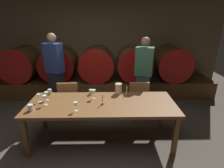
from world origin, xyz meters
TOP-DOWN VIEW (x-y plane):
  - ground_plane at (0.00, 0.00)m, footprint 9.27×9.27m
  - back_wall at (0.00, 2.90)m, footprint 7.13×0.24m
  - barrel_shelf at (0.00, 2.35)m, footprint 6.42×0.90m
  - wine_barrel_far_left at (-2.07, 2.35)m, footprint 0.92×0.90m
  - wine_barrel_left at (-1.04, 2.35)m, footprint 0.92×0.90m
  - wine_barrel_center at (-0.01, 2.35)m, footprint 0.92×0.90m
  - wine_barrel_right at (1.01, 2.35)m, footprint 0.92×0.90m
  - wine_barrel_far_right at (2.05, 2.35)m, footprint 0.92×0.90m
  - dining_table at (0.19, 0.25)m, footprint 2.50×0.93m
  - chair_left at (-0.52, 0.98)m, footprint 0.42×0.42m
  - chair_right at (0.94, 0.97)m, footprint 0.40×0.40m
  - guest_left at (-0.90, 1.46)m, footprint 0.44×0.36m
  - guest_right at (1.10, 1.36)m, footprint 0.44×0.35m
  - candle_left at (0.21, 0.21)m, footprint 0.05×0.05m
  - candle_right at (0.65, 0.59)m, footprint 0.05×0.05m
  - pitcher at (0.50, 0.66)m, footprint 0.13×0.13m
  - wine_glass_far_left at (-0.88, 0.31)m, footprint 0.06×0.06m
  - wine_glass_left at (-0.77, 0.39)m, footprint 0.07×0.07m
  - wine_glass_center at (-0.73, 0.20)m, footprint 0.07×0.07m
  - wine_glass_right at (-0.19, -0.01)m, footprint 0.06×0.06m
  - wine_glass_far_right at (0.05, 0.44)m, footprint 0.08×0.08m
  - cup_left at (-0.90, 0.01)m, footprint 0.08×0.08m
  - cup_center at (-0.80, 0.66)m, footprint 0.07×0.07m
  - cup_right at (-0.02, 0.62)m, footprint 0.07×0.07m

SIDE VIEW (x-z plane):
  - ground_plane at x=0.00m, z-range 0.00..0.00m
  - barrel_shelf at x=0.00m, z-range 0.00..0.45m
  - chair_left at x=-0.52m, z-range 0.05..0.93m
  - chair_right at x=0.94m, z-range 0.05..0.93m
  - dining_table at x=0.19m, z-range 0.31..1.05m
  - cup_center at x=-0.80m, z-range 0.74..0.83m
  - cup_right at x=-0.02m, z-range 0.74..0.84m
  - candle_left at x=0.21m, z-range 0.70..0.88m
  - candle_right at x=0.65m, z-range 0.70..0.88m
  - cup_left at x=-0.90m, z-range 0.74..0.84m
  - pitcher at x=0.50m, z-range 0.74..0.94m
  - wine_glass_right at x=-0.19m, z-range 0.77..0.92m
  - wine_glass_far_left at x=-0.88m, z-range 0.77..0.91m
  - wine_glass_left at x=-0.77m, z-range 0.77..0.92m
  - wine_glass_far_right at x=0.05m, z-range 0.78..0.95m
  - wine_glass_center at x=-0.73m, z-range 0.78..0.95m
  - guest_right at x=1.10m, z-range 0.02..1.74m
  - wine_barrel_far_left at x=-2.07m, z-range 0.45..1.37m
  - wine_barrel_left at x=-1.04m, z-range 0.45..1.37m
  - wine_barrel_center at x=-0.01m, z-range 0.45..1.37m
  - wine_barrel_right at x=1.01m, z-range 0.45..1.37m
  - wine_barrel_far_right at x=2.05m, z-range 0.45..1.37m
  - guest_left at x=-0.90m, z-range 0.02..1.82m
  - back_wall at x=0.00m, z-range 0.00..2.99m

